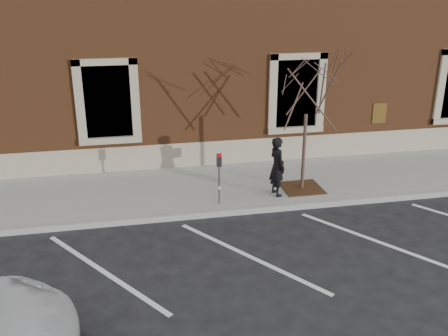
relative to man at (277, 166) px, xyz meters
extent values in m
plane|color=#28282B|center=(-1.53, -0.71, -0.99)|extent=(120.00, 120.00, 0.00)
cube|color=#9B9A92|center=(-1.53, 1.04, -0.92)|extent=(40.00, 3.50, 0.15)
cube|color=#9E9E99|center=(-1.53, -0.76, -0.92)|extent=(40.00, 0.12, 0.15)
cube|color=brown|center=(-1.53, 7.04, 3.01)|extent=(40.00, 8.50, 8.00)
cube|color=gray|center=(-1.53, 2.82, -0.44)|extent=(40.00, 0.06, 0.80)
cube|color=black|center=(-4.53, 2.94, 1.41)|extent=(1.40, 0.30, 2.20)
cube|color=gray|center=(-4.53, 2.77, 0.21)|extent=(1.90, 0.20, 0.20)
cube|color=black|center=(1.47, 2.94, 1.41)|extent=(1.40, 0.30, 2.20)
cube|color=gray|center=(1.47, 2.77, 0.21)|extent=(1.90, 0.20, 0.20)
imported|color=black|center=(0.00, 0.00, 0.00)|extent=(0.52, 0.69, 1.68)
cylinder|color=#595B60|center=(-1.71, -0.32, -0.30)|extent=(0.05, 0.05, 1.09)
cube|color=black|center=(-1.71, -0.32, 0.39)|extent=(0.13, 0.10, 0.28)
cube|color=red|center=(-1.71, -0.32, 0.56)|extent=(0.12, 0.09, 0.07)
cube|color=white|center=(-1.71, -0.37, -0.35)|extent=(0.05, 0.00, 0.08)
cube|color=#452D16|center=(0.86, 0.27, -0.83)|extent=(1.13, 1.13, 0.03)
cylinder|color=#513931|center=(0.86, 0.27, 0.27)|extent=(0.10, 0.10, 2.22)
camera|label=1|loc=(-4.03, -12.43, 4.80)|focal=40.00mm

